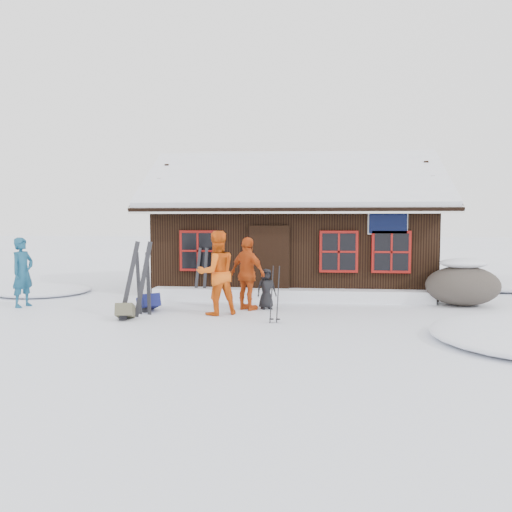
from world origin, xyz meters
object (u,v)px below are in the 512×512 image
(ski_pair_left, at_px, (136,280))
(backpack_blue, at_px, (149,305))
(skier_teal, at_px, (23,272))
(skier_crouched, at_px, (266,289))
(skier_orange_left, at_px, (217,273))
(skier_orange_right, at_px, (248,274))
(ski_poles, at_px, (275,295))
(backpack_olive, at_px, (125,314))
(boulder, at_px, (463,284))

(ski_pair_left, distance_m, backpack_blue, 1.08)
(skier_teal, bearing_deg, ski_pair_left, -94.06)
(ski_pair_left, bearing_deg, skier_crouched, 15.19)
(skier_orange_left, height_order, skier_orange_right, skier_orange_left)
(skier_teal, relative_size, skier_orange_right, 0.99)
(ski_poles, height_order, backpack_olive, ski_poles)
(skier_teal, xyz_separation_m, backpack_blue, (3.37, -0.29, -0.73))
(skier_orange_left, relative_size, backpack_blue, 3.48)
(ski_poles, bearing_deg, boulder, 29.84)
(skier_teal, distance_m, ski_poles, 6.65)
(skier_orange_right, distance_m, backpack_blue, 2.52)
(skier_orange_right, relative_size, ski_poles, 1.41)
(boulder, height_order, ski_pair_left, ski_pair_left)
(skier_orange_right, bearing_deg, backpack_blue, 45.71)
(skier_teal, xyz_separation_m, boulder, (11.19, 1.32, -0.33))
(skier_crouched, height_order, backpack_olive, skier_crouched)
(skier_orange_left, distance_m, ski_pair_left, 1.82)
(boulder, bearing_deg, ski_pair_left, -162.72)
(skier_teal, relative_size, skier_orange_left, 0.90)
(skier_orange_left, distance_m, ski_poles, 1.67)
(skier_orange_right, bearing_deg, skier_orange_left, 81.71)
(skier_teal, xyz_separation_m, skier_orange_right, (5.74, 0.12, 0.01))
(skier_orange_right, xyz_separation_m, skier_crouched, (0.44, 0.19, -0.39))
(boulder, bearing_deg, skier_teal, -173.26)
(backpack_olive, bearing_deg, ski_poles, -11.51)
(ski_pair_left, distance_m, ski_poles, 3.16)
(skier_orange_right, relative_size, skier_crouched, 1.79)
(skier_orange_right, height_order, backpack_blue, skier_orange_right)
(boulder, bearing_deg, skier_orange_right, -167.59)
(skier_orange_left, distance_m, backpack_blue, 1.93)
(boulder, bearing_deg, ski_poles, -150.16)
(backpack_blue, bearing_deg, ski_pair_left, -127.28)
(boulder, bearing_deg, skier_crouched, -168.61)
(skier_orange_left, bearing_deg, skier_orange_right, -165.28)
(skier_orange_right, bearing_deg, backpack_olive, 65.72)
(ski_pair_left, bearing_deg, skier_teal, 150.11)
(boulder, height_order, backpack_olive, boulder)
(skier_orange_right, relative_size, boulder, 0.96)
(backpack_blue, bearing_deg, skier_orange_right, -26.96)
(skier_teal, relative_size, backpack_olive, 3.58)
(skier_orange_left, relative_size, skier_orange_right, 1.09)
(skier_orange_left, xyz_separation_m, backpack_olive, (-1.91, -0.80, -0.84))
(skier_orange_right, xyz_separation_m, backpack_olive, (-2.56, -1.47, -0.76))
(skier_teal, distance_m, backpack_blue, 3.46)
(ski_pair_left, relative_size, ski_poles, 1.41)
(ski_pair_left, relative_size, backpack_blue, 3.17)
(skier_orange_left, height_order, ski_poles, skier_orange_left)
(skier_orange_right, height_order, boulder, skier_orange_right)
(skier_orange_left, relative_size, ski_pair_left, 1.10)
(skier_orange_left, bearing_deg, boulder, 165.91)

